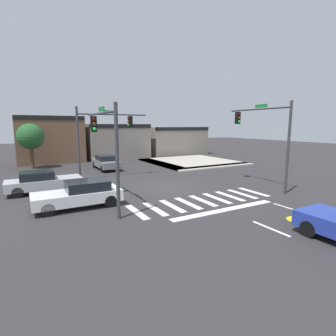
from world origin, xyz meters
name	(u,v)px	position (x,y,z in m)	size (l,w,h in m)	color
ground_plane	(167,186)	(0.00, 0.00, 0.00)	(120.00, 120.00, 0.00)	#302D30
crosswalk_near	(203,201)	(0.00, -4.50, 0.00)	(9.05, 2.62, 0.01)	silver
lane_markings	(330,239)	(1.16, -11.43, 0.00)	(6.80, 18.75, 0.01)	white
bike_detector_marking	(297,220)	(2.04, -9.37, 0.00)	(0.98, 0.98, 0.01)	yellow
curb_corner_northeast	(190,162)	(8.49, 9.42, 0.07)	(10.00, 10.60, 0.15)	#B2AA9E
storefront_row	(122,140)	(3.16, 18.89, 2.44)	(26.29, 6.83, 5.65)	brown
traffic_signal_southeast	(264,129)	(5.85, -3.82, 4.25)	(0.32, 5.50, 6.11)	#383A3D
traffic_signal_northwest	(103,130)	(-3.34, 5.02, 4.13)	(6.04, 0.32, 6.02)	#383A3D
traffic_signal_southwest	(105,137)	(-5.46, -3.01, 3.91)	(0.32, 5.44, 5.60)	#383A3D
car_gray	(106,162)	(-1.84, 9.79, 0.77)	(1.85, 4.76, 1.48)	slate
car_silver	(43,182)	(-8.31, 2.48, 0.75)	(4.79, 1.77, 1.48)	#B7BABF
car_white	(80,194)	(-6.73, -2.10, 0.75)	(4.70, 1.94, 1.46)	white
roadside_tree	(30,137)	(-8.50, 14.00, 3.36)	(2.66, 2.66, 4.73)	#4C3823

